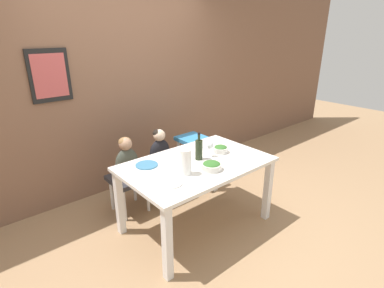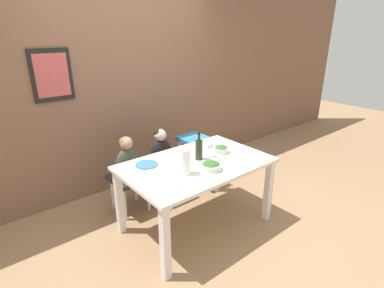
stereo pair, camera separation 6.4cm
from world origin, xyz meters
TOP-DOWN VIEW (x-y plane):
  - ground_plane at (0.00, 0.00)m, footprint 14.00×14.00m
  - wall_back at (-0.00, 1.38)m, footprint 10.00×0.09m
  - dining_table at (0.00, 0.00)m, footprint 1.50×0.95m
  - chair_far_left at (-0.40, 0.73)m, footprint 0.41×0.41m
  - chair_far_center at (0.05, 0.73)m, footprint 0.41×0.41m
  - chair_right_highchair at (0.57, 0.73)m, footprint 0.35×0.35m
  - person_child_left at (-0.40, 0.73)m, footprint 0.28×0.15m
  - person_child_center at (0.05, 0.73)m, footprint 0.28×0.15m
  - wine_bottle at (0.07, 0.05)m, footprint 0.08×0.08m
  - paper_towel_roll at (-0.25, -0.13)m, footprint 0.10×0.10m
  - wine_glass_near at (0.21, 0.02)m, footprint 0.07×0.07m
  - salad_bowl_large at (0.00, -0.22)m, footprint 0.20×0.20m
  - salad_bowl_small at (0.38, 0.03)m, footprint 0.16×0.16m
  - dinner_plate_front_left at (-0.47, -0.19)m, footprint 0.22×0.22m
  - dinner_plate_back_left at (-0.43, 0.27)m, footprint 0.22×0.22m
  - dinner_plate_back_right at (0.43, 0.27)m, footprint 0.22×0.22m

SIDE VIEW (x-z plane):
  - ground_plane at x=0.00m, z-range 0.00..0.00m
  - chair_far_left at x=-0.40m, z-range 0.15..0.60m
  - chair_far_center at x=0.05m, z-range 0.15..0.60m
  - chair_right_highchair at x=0.57m, z-range 0.20..0.90m
  - dining_table at x=0.00m, z-range 0.28..1.03m
  - person_child_left at x=-0.40m, z-range 0.44..0.92m
  - person_child_center at x=0.05m, z-range 0.44..0.92m
  - dinner_plate_front_left at x=-0.47m, z-range 0.76..0.77m
  - dinner_plate_back_left at x=-0.43m, z-range 0.76..0.77m
  - dinner_plate_back_right at x=0.43m, z-range 0.76..0.77m
  - salad_bowl_large at x=0.00m, z-range 0.76..0.84m
  - salad_bowl_small at x=0.38m, z-range 0.76..0.84m
  - wine_bottle at x=0.07m, z-range 0.72..1.02m
  - wine_glass_near at x=0.21m, z-range 0.79..0.96m
  - paper_towel_roll at x=-0.25m, z-range 0.76..1.00m
  - wall_back at x=0.00m, z-range 0.00..2.70m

